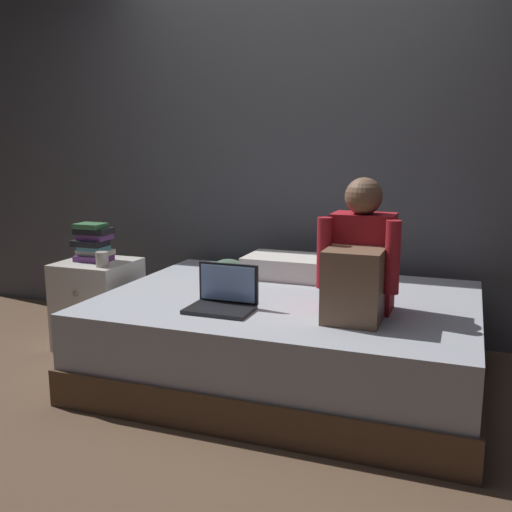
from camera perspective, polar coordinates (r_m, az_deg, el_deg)
name	(u,v)px	position (r m, az deg, el deg)	size (l,w,h in m)	color
ground_plane	(234,394)	(3.10, -2.15, -13.39)	(8.00, 8.00, 0.00)	brown
wall_back	(302,133)	(3.96, 4.50, 11.95)	(5.60, 0.10, 2.70)	#4C4F54
bed	(289,338)	(3.22, 3.21, -8.05)	(2.00, 1.50, 0.47)	brown
nightstand	(99,304)	(3.85, -15.21, -4.54)	(0.44, 0.46, 0.55)	beige
person_sitting	(359,263)	(2.81, 10.11, -0.72)	(0.39, 0.44, 0.66)	#B21E28
laptop	(223,299)	(2.89, -3.25, -4.19)	(0.32, 0.23, 0.22)	black
pillow	(292,267)	(3.59, 3.53, -1.05)	(0.56, 0.36, 0.13)	silver
book_stack	(93,242)	(3.80, -15.70, 1.30)	(0.23, 0.18, 0.24)	#703D84
mug	(102,259)	(3.61, -14.88, -0.31)	(0.08, 0.08, 0.09)	#BCB2A3
clothes_pile	(223,269)	(3.59, -3.28, -1.24)	(0.28, 0.18, 0.11)	#4C6B56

